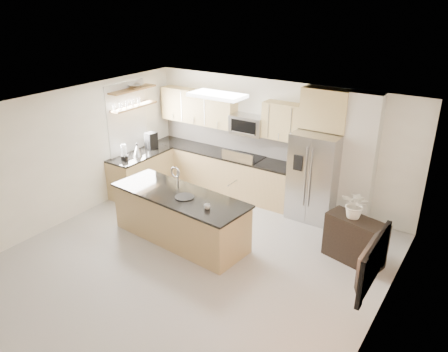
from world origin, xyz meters
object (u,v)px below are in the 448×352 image
Objects in this scene: cup at (207,207)px; platter at (185,197)px; kettle at (137,150)px; refrigerator at (315,176)px; blender at (124,153)px; microwave at (248,125)px; television at (364,260)px; range at (244,177)px; island at (180,217)px; coffee_maker at (151,141)px; flower_vase at (357,198)px; credenza at (355,240)px; bowl at (135,86)px.

platter is at bearing 166.80° from cup.
kettle reaches higher than platter.
refrigerator is 4.02m from blender.
television is at bearing -42.75° from microwave.
television is at bearing -19.24° from kettle.
microwave is 2.69× the size of kettle.
range is 3.26× the size of blender.
microwave is at bearing 94.34° from island.
coffee_maker is at bearing -170.76° from refrigerator.
flower_vase is 2.11m from television.
platter is (0.14, -2.39, -0.70)m from microwave.
cup reaches higher than credenza.
microwave is 2.61m from island.
kettle is (-4.90, -0.03, 0.65)m from credenza.
platter is (-2.73, -1.12, 0.53)m from credenza.
television reaches higher than credenza.
television is at bearing -14.35° from cup.
blender is 4.90m from flower_vase.
bowl reaches higher than refrigerator.
blender is 0.92× the size of bowl.
microwave reaches higher than credenza.
flower_vase is at bearing -43.52° from refrigerator.
range is 1.55× the size of flower_vase.
bowl is (-2.25, -1.00, 0.75)m from microwave.
kettle is at bearing -54.01° from bowl.
blender reaches higher than range.
range is 2.56m from cup.
microwave is at bearing 47.25° from television.
cup is at bearing -73.31° from range.
bowl reaches higher than credenza.
credenza is at bearing 30.24° from cup.
blender is (-3.73, -1.48, 0.18)m from refrigerator.
cup is 2.93m from blender.
bowl is at bearing -155.97° from microwave.
platter is 0.32× the size of television.
island is (-0.03, -2.34, -1.17)m from microwave.
kettle reaches higher than cup.
microwave is 1.03× the size of flower_vase.
island is 3.71× the size of flower_vase.
television is (3.37, -0.85, 0.42)m from platter.
flower_vase reaches higher than island.
range is 3.02× the size of coffee_maker.
coffee_maker is at bearing 148.15° from cup.
kettle is (0.05, 0.34, -0.03)m from blender.
island is at bearing -127.97° from refrigerator.
coffee_maker is (-2.23, 1.61, 0.17)m from platter.
television is at bearing -14.15° from platter.
blender reaches higher than kettle.
flower_vase is at bearing -5.56° from coffee_maker.
television is (5.61, -2.46, 0.25)m from coffee_maker.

